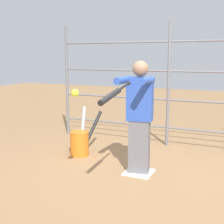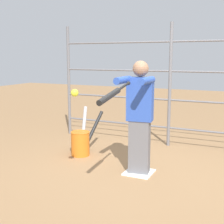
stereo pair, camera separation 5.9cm
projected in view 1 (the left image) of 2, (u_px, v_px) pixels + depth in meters
name	position (u px, v px, depth m)	size (l,w,h in m)	color
ground_plane	(139.00, 173.00, 4.59)	(24.00, 24.00, 0.00)	#9E754C
home_plate	(139.00, 172.00, 4.59)	(0.40, 0.40, 0.02)	white
fence_backstop	(169.00, 86.00, 5.82)	(4.52, 0.06, 2.31)	slate
batter	(139.00, 114.00, 4.42)	(0.42, 0.59, 1.64)	slate
baseball_bat_swinging	(113.00, 94.00, 3.51)	(0.07, 0.87, 0.20)	black
softball_in_flight	(75.00, 93.00, 3.88)	(0.10, 0.10, 0.10)	yellow
bat_bucket	(80.00, 142.00, 5.40)	(0.33, 0.80, 0.81)	orange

